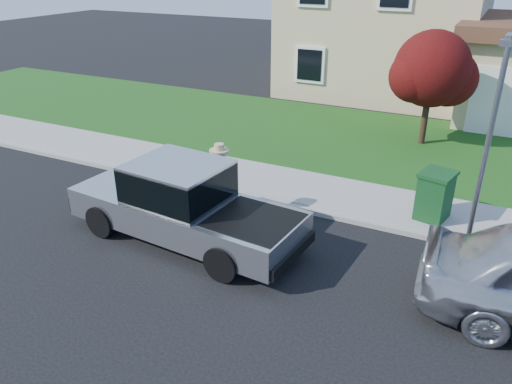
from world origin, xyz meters
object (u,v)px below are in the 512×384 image
ornamental_tree (433,73)px  woman (220,184)px  street_lamp (489,138)px  pickup_truck (184,205)px  trash_bin (435,195)px

ornamental_tree → woman: bearing=-115.3°
woman → street_lamp: size_ratio=0.42×
woman → street_lamp: bearing=-179.1°
ornamental_tree → pickup_truck: bearing=-113.3°
pickup_truck → street_lamp: size_ratio=1.23×
woman → ornamental_tree: (3.45, 7.30, 1.52)m
pickup_truck → trash_bin: pickup_truck is taller
woman → street_lamp: (5.41, 0.96, 1.67)m
woman → ornamental_tree: 8.21m
street_lamp → woman: bearing=-165.3°
trash_bin → street_lamp: size_ratio=0.26×
ornamental_tree → street_lamp: bearing=-72.8°
woman → ornamental_tree: ornamental_tree is taller
trash_bin → woman: bearing=-144.1°
woman → street_lamp: street_lamp is taller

